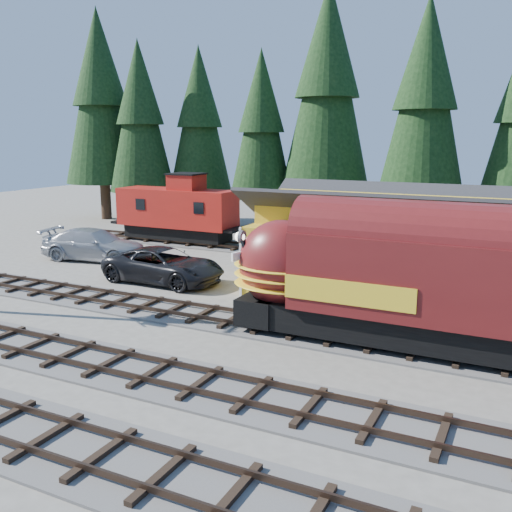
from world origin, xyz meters
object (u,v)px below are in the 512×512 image
at_px(caboose, 177,211).
at_px(pickup_truck_a, 164,265).
at_px(locomotive, 420,287).
at_px(pickup_truck_b, 94,245).
at_px(depot, 382,236).

relative_size(caboose, pickup_truck_a, 1.35).
bearing_deg(pickup_truck_a, caboose, 31.55).
distance_m(locomotive, pickup_truck_a, 14.64).
height_order(locomotive, pickup_truck_b, locomotive).
relative_size(depot, caboose, 1.44).
height_order(locomotive, caboose, caboose).
xyz_separation_m(depot, pickup_truck_a, (-10.94, -2.34, -2.05)).
height_order(locomotive, pickup_truck_a, locomotive).
relative_size(locomotive, caboose, 1.70).
height_order(depot, pickup_truck_a, depot).
distance_m(depot, locomotive, 7.19).
distance_m(pickup_truck_a, pickup_truck_b, 7.65).
bearing_deg(depot, caboose, 155.82).
relative_size(locomotive, pickup_truck_b, 2.27).
bearing_deg(locomotive, caboose, 144.62).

